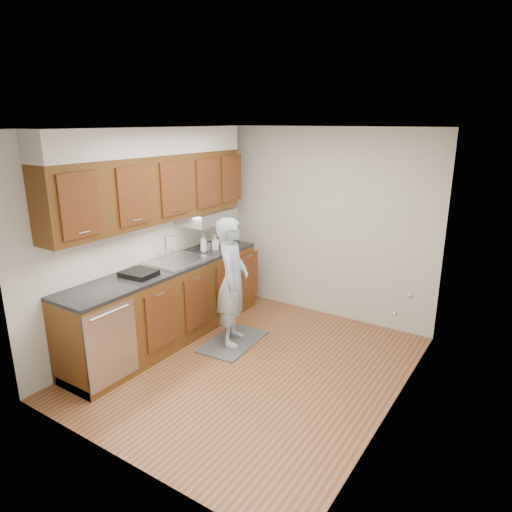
# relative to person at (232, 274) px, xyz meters

# --- Properties ---
(floor) EXTENTS (3.50, 3.50, 0.00)m
(floor) POSITION_rel_person_xyz_m (0.50, -0.34, -0.88)
(floor) COLOR #9F623C
(floor) RESTS_ON ground
(ceiling) EXTENTS (3.50, 3.50, 0.00)m
(ceiling) POSITION_rel_person_xyz_m (0.50, -0.34, 1.62)
(ceiling) COLOR white
(ceiling) RESTS_ON wall_left
(wall_left) EXTENTS (0.02, 3.50, 2.50)m
(wall_left) POSITION_rel_person_xyz_m (-1.00, -0.34, 0.37)
(wall_left) COLOR silver
(wall_left) RESTS_ON floor
(wall_right) EXTENTS (0.02, 3.50, 2.50)m
(wall_right) POSITION_rel_person_xyz_m (2.00, -0.34, 0.37)
(wall_right) COLOR silver
(wall_right) RESTS_ON floor
(wall_back) EXTENTS (3.00, 0.02, 2.50)m
(wall_back) POSITION_rel_person_xyz_m (0.50, 1.41, 0.37)
(wall_back) COLOR silver
(wall_back) RESTS_ON floor
(counter) EXTENTS (0.64, 2.80, 1.30)m
(counter) POSITION_rel_person_xyz_m (-0.70, -0.34, -0.39)
(counter) COLOR brown
(counter) RESTS_ON floor
(upper_cabinets) EXTENTS (0.47, 2.80, 1.21)m
(upper_cabinets) POSITION_rel_person_xyz_m (-0.84, -0.29, 1.07)
(upper_cabinets) COLOR brown
(upper_cabinets) RESTS_ON wall_left
(closet_door) EXTENTS (0.02, 1.22, 2.05)m
(closet_door) POSITION_rel_person_xyz_m (1.98, -0.04, 0.15)
(closet_door) COLOR silver
(closet_door) RESTS_ON wall_right
(floor_mat) EXTENTS (0.57, 0.91, 0.02)m
(floor_mat) POSITION_rel_person_xyz_m (0.00, 0.00, -0.87)
(floor_mat) COLOR slate
(floor_mat) RESTS_ON floor
(person) EXTENTS (0.63, 0.72, 1.72)m
(person) POSITION_rel_person_xyz_m (0.00, 0.00, 0.00)
(person) COLOR #A1B6C4
(person) RESTS_ON floor_mat
(soap_bottle_a) EXTENTS (0.11, 0.11, 0.24)m
(soap_bottle_a) POSITION_rel_person_xyz_m (-0.71, 0.36, 0.18)
(soap_bottle_a) COLOR silver
(soap_bottle_a) RESTS_ON counter
(soap_bottle_b) EXTENTS (0.13, 0.13, 0.20)m
(soap_bottle_b) POSITION_rel_person_xyz_m (-0.65, 0.52, 0.17)
(soap_bottle_b) COLOR silver
(soap_bottle_b) RESTS_ON counter
(soap_bottle_c) EXTENTS (0.18, 0.18, 0.17)m
(soap_bottle_c) POSITION_rel_person_xyz_m (-0.67, 0.69, 0.15)
(soap_bottle_c) COLOR silver
(soap_bottle_c) RESTS_ON counter
(steel_can) EXTENTS (0.07, 0.07, 0.11)m
(steel_can) POSITION_rel_person_xyz_m (-0.68, 0.42, 0.12)
(steel_can) COLOR #A5A5AA
(steel_can) RESTS_ON counter
(dish_rack) EXTENTS (0.38, 0.33, 0.06)m
(dish_rack) POSITION_rel_person_xyz_m (-0.70, -0.77, 0.09)
(dish_rack) COLOR black
(dish_rack) RESTS_ON counter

